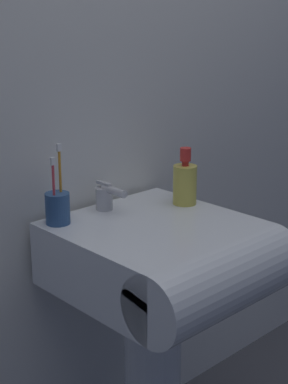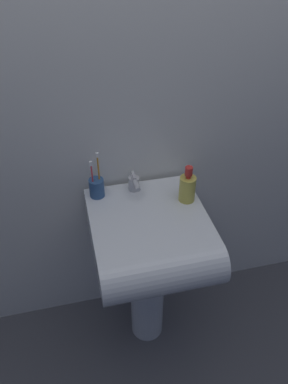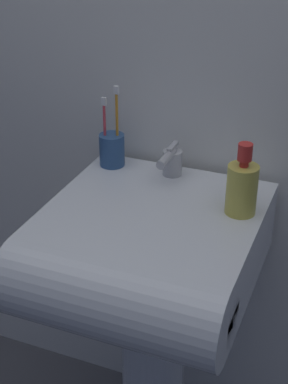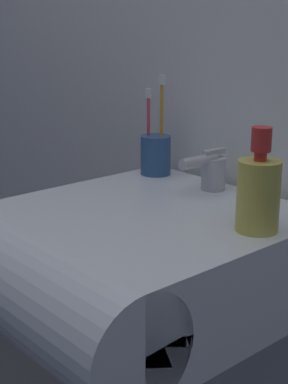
% 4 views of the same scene
% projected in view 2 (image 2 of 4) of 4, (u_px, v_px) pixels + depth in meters
% --- Properties ---
extents(ground_plane, '(6.00, 6.00, 0.00)m').
position_uv_depth(ground_plane, '(147.00, 327.00, 2.06)').
color(ground_plane, '#4C4C51').
rests_on(ground_plane, ground).
extents(wall_back, '(5.00, 0.05, 2.40)m').
position_uv_depth(wall_back, '(132.00, 104.00, 1.53)').
color(wall_back, silver).
rests_on(wall_back, ground).
extents(sink_pedestal, '(0.17, 0.17, 0.65)m').
position_uv_depth(sink_pedestal, '(147.00, 290.00, 1.86)').
color(sink_pedestal, white).
rests_on(sink_pedestal, ground).
extents(sink_basin, '(0.48, 0.55, 0.18)m').
position_uv_depth(sink_basin, '(152.00, 241.00, 1.55)').
color(sink_basin, white).
rests_on(sink_basin, sink_pedestal).
extents(faucet, '(0.05, 0.12, 0.08)m').
position_uv_depth(faucet, '(134.00, 183.00, 1.64)').
color(faucet, '#B7B7BC').
rests_on(faucet, sink_basin).
extents(toothbrush_cup, '(0.07, 0.07, 0.22)m').
position_uv_depth(toothbrush_cup, '(97.00, 187.00, 1.61)').
color(toothbrush_cup, '#2D5184').
rests_on(toothbrush_cup, sink_basin).
extents(soap_bottle, '(0.07, 0.07, 0.17)m').
position_uv_depth(soap_bottle, '(187.00, 188.00, 1.58)').
color(soap_bottle, gold).
rests_on(soap_bottle, sink_basin).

